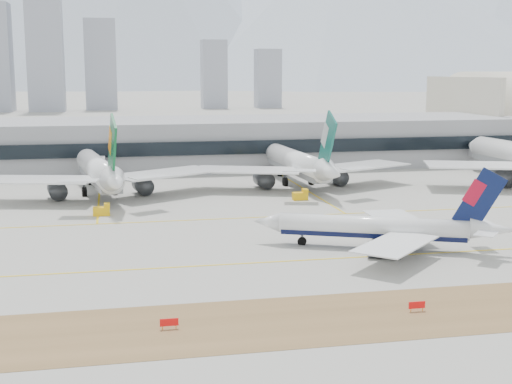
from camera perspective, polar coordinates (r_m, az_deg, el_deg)
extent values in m
plane|color=gray|center=(118.52, -1.67, -5.13)|extent=(3000.00, 3000.00, 0.00)
cube|color=brown|center=(88.57, 1.97, -10.31)|extent=(360.00, 18.00, 0.06)
cube|color=yellow|center=(113.76, -1.23, -5.75)|extent=(360.00, 0.45, 0.04)
cube|color=yellow|center=(147.37, -3.69, -2.19)|extent=(360.00, 0.45, 0.04)
cylinder|color=white|center=(124.12, 9.30, -2.74)|extent=(30.80, 16.13, 3.51)
cube|color=black|center=(124.33, 9.29, -3.18)|extent=(30.00, 15.39, 1.58)
cone|color=white|center=(126.31, 0.89, -2.40)|extent=(5.90, 5.19, 3.51)
cone|color=white|center=(124.70, 18.35, -2.85)|extent=(7.94, 6.08, 3.51)
cube|color=white|center=(133.63, 11.28, -2.15)|extent=(8.45, 17.53, 0.21)
cube|color=white|center=(128.95, 17.56, -2.29)|extent=(3.60, 5.20, 0.14)
cylinder|color=#3F4247|center=(130.90, 10.44, -3.23)|extent=(5.96, 4.56, 2.63)
cube|color=#3F4247|center=(130.67, 10.46, -2.78)|extent=(2.15, 1.14, 1.23)
cube|color=white|center=(114.64, 11.11, -4.10)|extent=(17.93, 17.76, 0.21)
cube|color=white|center=(120.07, 17.95, -3.17)|extent=(5.60, 5.74, 0.14)
cylinder|color=#3F4247|center=(118.28, 10.24, -4.61)|extent=(5.96, 4.56, 2.63)
cube|color=#3F4247|center=(118.03, 10.26, -4.12)|extent=(2.15, 1.14, 1.23)
cube|color=#0A1543|center=(123.54, 17.45, -0.60)|extent=(8.06, 3.78, 10.99)
cube|color=#B30B29|center=(123.26, 17.06, -0.04)|extent=(3.74, 1.93, 4.71)
cylinder|color=#3F4247|center=(125.88, 3.70, -3.77)|extent=(0.42, 0.42, 2.11)
cylinder|color=black|center=(125.98, 3.70, -3.96)|extent=(1.69, 1.20, 1.58)
cylinder|color=#3F4247|center=(122.50, 9.63, -4.27)|extent=(0.42, 0.42, 2.11)
cylinder|color=black|center=(122.60, 9.62, -4.47)|extent=(1.69, 1.20, 1.58)
cylinder|color=#3F4247|center=(126.93, 9.72, -3.78)|extent=(0.42, 0.42, 2.11)
cylinder|color=black|center=(127.03, 9.72, -3.97)|extent=(1.69, 1.20, 1.58)
cylinder|color=white|center=(180.01, -12.50, 1.78)|extent=(12.11, 43.53, 5.71)
cube|color=slate|center=(180.22, -12.48, 1.29)|extent=(11.13, 42.55, 2.57)
cone|color=white|center=(204.50, -13.46, 2.67)|extent=(6.63, 7.37, 5.71)
cone|color=white|center=(154.06, -11.17, 0.80)|extent=(7.08, 10.34, 5.71)
cube|color=white|center=(176.66, -7.25, 1.51)|extent=(29.98, 24.77, 0.34)
cube|color=white|center=(157.05, -8.60, 1.20)|extent=(9.03, 7.33, 0.23)
cylinder|color=#3F4247|center=(178.83, -9.04, 0.55)|extent=(5.31, 7.75, 4.28)
cube|color=#3F4247|center=(178.57, -9.06, 1.09)|extent=(0.87, 3.03, 2.00)
cube|color=white|center=(172.49, -17.28, 0.95)|extent=(29.57, 18.56, 0.34)
cube|color=white|center=(154.81, -13.99, 0.89)|extent=(8.57, 5.44, 0.23)
cylinder|color=#3F4247|center=(176.10, -15.61, 0.17)|extent=(5.31, 7.75, 4.28)
cube|color=#3F4247|center=(175.83, -15.64, 0.72)|extent=(0.87, 3.03, 2.00)
cube|color=#0C562A|center=(156.13, -11.42, 3.41)|extent=(2.30, 11.88, 15.31)
cube|color=orange|center=(157.14, -11.51, 4.06)|extent=(1.43, 5.42, 6.55)
cylinder|color=#3F4247|center=(196.75, -13.11, 1.07)|extent=(0.69, 0.69, 3.43)
cylinder|color=black|center=(196.86, -13.10, 0.87)|extent=(1.37, 2.69, 2.57)
cylinder|color=#3F4247|center=(179.05, -13.57, 0.22)|extent=(0.69, 0.69, 3.43)
cylinder|color=black|center=(179.16, -13.56, 0.00)|extent=(1.37, 2.69, 2.57)
cylinder|color=#3F4247|center=(180.02, -11.23, 0.36)|extent=(0.69, 0.69, 3.43)
cylinder|color=black|center=(180.14, -11.22, 0.13)|extent=(1.37, 2.69, 2.57)
cylinder|color=white|center=(191.60, 3.30, 2.44)|extent=(7.84, 42.92, 5.65)
cube|color=slate|center=(191.80, 3.30, 1.98)|extent=(6.95, 42.02, 2.54)
cone|color=white|center=(214.99, 1.29, 3.24)|extent=(5.97, 6.80, 5.65)
cone|color=white|center=(167.10, 6.04, 1.58)|extent=(6.13, 9.76, 5.65)
cube|color=white|center=(191.15, 8.24, 2.08)|extent=(29.81, 22.70, 0.34)
cube|color=white|center=(171.37, 8.14, 1.88)|extent=(8.87, 6.70, 0.23)
cylinder|color=#3F4247|center=(192.28, 6.49, 1.23)|extent=(4.60, 7.32, 4.23)
cube|color=#3F4247|center=(192.05, 6.50, 1.73)|extent=(0.58, 2.98, 1.98)
cube|color=white|center=(181.60, -0.68, 1.79)|extent=(29.67, 20.59, 0.34)
cube|color=white|center=(166.29, 3.46, 1.73)|extent=(8.71, 6.06, 0.23)
cylinder|color=#3F4247|center=(186.01, 0.63, 1.01)|extent=(4.60, 7.32, 4.23)
cube|color=#3F4247|center=(185.76, 0.64, 1.53)|extent=(0.58, 2.98, 1.98)
cube|color=#14594F|center=(169.05, 5.73, 3.97)|extent=(1.12, 11.82, 15.14)
cube|color=#ADB5B7|center=(170.01, 5.60, 4.56)|extent=(0.89, 5.35, 6.48)
cylinder|color=#3F4247|center=(207.56, 1.92, 1.75)|extent=(0.68, 0.68, 3.39)
cylinder|color=black|center=(207.66, 1.92, 1.56)|extent=(1.12, 2.59, 2.54)
cylinder|color=#3F4247|center=(190.02, 2.35, 1.01)|extent=(0.68, 0.68, 3.39)
cylinder|color=black|center=(190.13, 2.34, 0.80)|extent=(1.12, 2.59, 2.54)
cylinder|color=#3F4247|center=(192.26, 4.44, 1.09)|extent=(0.68, 0.68, 3.39)
cylinder|color=black|center=(192.37, 4.44, 0.89)|extent=(1.12, 2.59, 2.54)
cone|color=white|center=(232.71, 17.04, 3.56)|extent=(6.94, 7.90, 6.55)
cube|color=white|center=(193.37, 18.09, 2.05)|extent=(34.40, 23.82, 0.39)
cylinder|color=#3F4247|center=(199.77, 18.96, 1.19)|extent=(5.34, 8.50, 4.91)
cube|color=#3F4247|center=(199.51, 18.99, 1.74)|extent=(0.67, 3.46, 2.29)
cylinder|color=#3F4247|center=(225.15, 18.26, 1.96)|extent=(0.79, 0.79, 3.93)
cylinder|color=black|center=(225.25, 18.25, 1.75)|extent=(1.30, 3.00, 2.95)
cube|color=gray|center=(229.86, -6.65, 3.92)|extent=(280.00, 42.00, 15.00)
cube|color=black|center=(208.52, -6.14, 3.47)|extent=(280.00, 1.20, 4.00)
cube|color=beige|center=(280.22, 16.07, 5.99)|extent=(2.00, 57.00, 27.90)
cube|color=red|center=(86.27, -6.96, -10.31)|extent=(2.20, 0.15, 0.90)
cylinder|color=orange|center=(86.44, -7.49, -10.74)|extent=(0.10, 0.10, 0.50)
cylinder|color=orange|center=(86.55, -6.42, -10.69)|extent=(0.10, 0.10, 0.50)
cube|color=red|center=(93.87, 12.75, -8.81)|extent=(2.20, 0.15, 0.90)
cylinder|color=orange|center=(93.76, 12.28, -9.23)|extent=(0.10, 0.10, 0.50)
cylinder|color=orange|center=(94.40, 13.18, -9.14)|extent=(0.10, 0.10, 0.50)
cube|color=yellow|center=(169.44, 3.54, -0.33)|extent=(3.50, 2.00, 1.80)
cube|color=yellow|center=(169.55, 3.94, 0.08)|extent=(1.20, 1.80, 1.00)
cylinder|color=black|center=(168.47, 3.22, -0.57)|extent=(0.70, 0.30, 0.70)
cylinder|color=black|center=(169.99, 3.08, -0.48)|extent=(0.70, 0.30, 0.70)
cylinder|color=black|center=(169.09, 4.00, -0.55)|extent=(0.70, 0.30, 0.70)
cylinder|color=black|center=(170.61, 3.86, -0.45)|extent=(0.70, 0.30, 0.70)
cube|color=yellow|center=(154.45, -12.27, -1.51)|extent=(3.50, 2.00, 1.80)
cube|color=yellow|center=(154.22, -11.84, -1.06)|extent=(1.20, 1.80, 1.00)
cylinder|color=black|center=(153.80, -12.71, -1.79)|extent=(0.70, 0.30, 0.70)
cylinder|color=black|center=(155.37, -12.70, -1.67)|extent=(0.70, 0.30, 0.70)
cylinder|color=black|center=(153.76, -11.81, -1.76)|extent=(0.70, 0.30, 0.70)
cylinder|color=black|center=(155.33, -11.81, -1.64)|extent=(0.70, 0.30, 0.70)
cube|color=#8F93A3|center=(565.25, -16.55, 11.79)|extent=(26.00, 23.40, 110.00)
cube|color=#8F93A3|center=(577.93, -12.32, 9.92)|extent=(24.00, 21.60, 70.00)
cube|color=#8F93A3|center=(589.01, -3.39, 9.38)|extent=(20.00, 18.00, 55.00)
cube|color=#8F93A3|center=(597.17, 0.95, 9.07)|extent=(20.00, 18.00, 48.00)
cone|color=#9EA8B7|center=(1588.88, 6.98, 14.19)|extent=(1120.00, 1120.00, 350.00)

